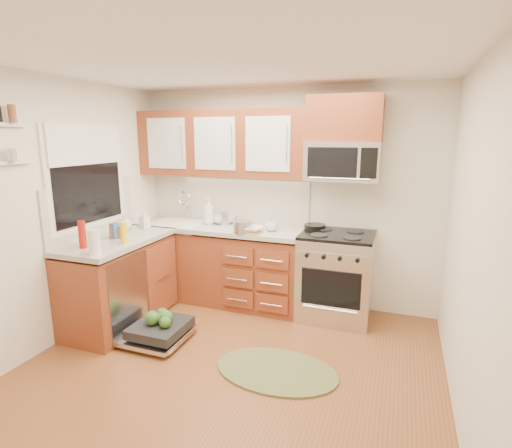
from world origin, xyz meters
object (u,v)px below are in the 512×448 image
at_px(rug, 276,371).
at_px(cup, 271,226).
at_px(range, 336,276).
at_px(cutting_board, 248,232).
at_px(bowl_a, 250,230).
at_px(skillet, 315,226).
at_px(stock_pot, 243,227).
at_px(upper_cabinets, 221,144).
at_px(sink, 179,233).
at_px(microwave, 343,161).
at_px(bowl_b, 223,219).
at_px(dishwasher, 157,331).
at_px(paper_towel_roll, 94,242).

bearing_deg(rug, cup, 110.12).
xyz_separation_m(range, cutting_board, (-0.94, -0.21, 0.46)).
bearing_deg(bowl_a, skillet, 27.36).
height_order(stock_pot, bowl_a, stock_pot).
xyz_separation_m(upper_cabinets, sink, (-0.52, -0.16, -1.07)).
height_order(range, microwave, microwave).
height_order(cutting_board, bowl_b, bowl_b).
xyz_separation_m(stock_pot, cutting_board, (0.06, 0.00, -0.06)).
bearing_deg(range, cup, -176.73).
bearing_deg(upper_cabinets, rug, -51.01).
relative_size(skillet, cutting_board, 0.85).
distance_m(sink, cutting_board, 1.02).
bearing_deg(cup, stock_pot, -148.22).
bearing_deg(dishwasher, paper_towel_roll, -142.13).
xyz_separation_m(upper_cabinets, microwave, (1.41, -0.02, -0.18)).
relative_size(paper_towel_roll, bowl_a, 0.86).
xyz_separation_m(range, cup, (-0.72, -0.04, 0.50)).
relative_size(stock_pot, paper_towel_roll, 0.97).
bearing_deg(dishwasher, skillet, 45.55).
relative_size(rug, cup, 7.74).
bearing_deg(cutting_board, stock_pot, 180.00).
bearing_deg(rug, cutting_board, 122.49).
height_order(skillet, paper_towel_roll, paper_towel_roll).
bearing_deg(dishwasher, bowl_b, 83.99).
bearing_deg(rug, bowl_a, 121.19).
bearing_deg(skillet, sink, -174.31).
xyz_separation_m(dishwasher, bowl_b, (0.14, 1.28, 0.87)).
height_order(microwave, skillet, microwave).
distance_m(skillet, bowl_a, 0.73).
bearing_deg(microwave, dishwasher, -140.93).
height_order(skillet, bowl_b, bowl_b).
bearing_deg(bowl_b, stock_pot, -41.62).
distance_m(range, sink, 1.96).
height_order(range, rug, range).
relative_size(range, dishwasher, 1.36).
height_order(rug, bowl_b, bowl_b).
height_order(range, skillet, skillet).
bearing_deg(cup, upper_cabinets, 164.67).
height_order(dishwasher, cutting_board, cutting_board).
bearing_deg(cutting_board, upper_cabinets, 142.61).
bearing_deg(skillet, rug, -90.30).
height_order(rug, cutting_board, cutting_board).
xyz_separation_m(upper_cabinets, range, (1.41, -0.15, -1.40)).
height_order(skillet, cup, cup).
relative_size(paper_towel_roll, cup, 1.67).
xyz_separation_m(range, rug, (-0.29, -1.24, -0.46)).
relative_size(sink, stock_pot, 2.80).
bearing_deg(cup, dishwasher, -126.82).
distance_m(sink, bowl_b, 0.58).
xyz_separation_m(microwave, sink, (-1.93, -0.13, -0.90)).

